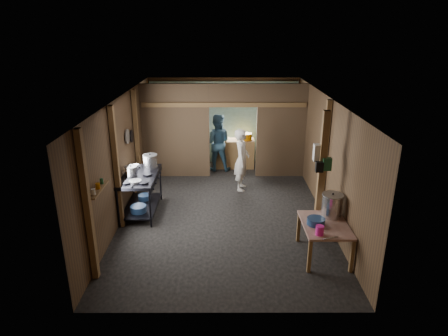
{
  "coord_description": "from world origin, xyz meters",
  "views": [
    {
      "loc": [
        -0.01,
        -8.23,
        4.02
      ],
      "look_at": [
        0.0,
        -0.2,
        1.1
      ],
      "focal_mm": 31.32,
      "sensor_mm": 36.0,
      "label": 1
    }
  ],
  "objects_px": {
    "stove_pot_large": "(150,162)",
    "pink_bucket": "(320,230)",
    "yellow_tub": "(246,137)",
    "cook": "(242,160)",
    "prep_table": "(324,240)",
    "stock_pot": "(332,206)",
    "gas_range": "(141,194)"
  },
  "relations": [
    {
      "from": "stove_pot_large",
      "to": "yellow_tub",
      "type": "bearing_deg",
      "value": 47.8
    },
    {
      "from": "stove_pot_large",
      "to": "stock_pot",
      "type": "xyz_separation_m",
      "value": [
        3.72,
        -1.98,
        -0.19
      ]
    },
    {
      "from": "pink_bucket",
      "to": "yellow_tub",
      "type": "distance_m",
      "value": 5.38
    },
    {
      "from": "gas_range",
      "to": "stove_pot_large",
      "type": "relative_size",
      "value": 4.6
    },
    {
      "from": "stove_pot_large",
      "to": "cook",
      "type": "relative_size",
      "value": 0.21
    },
    {
      "from": "stove_pot_large",
      "to": "cook",
      "type": "distance_m",
      "value": 2.36
    },
    {
      "from": "stock_pot",
      "to": "yellow_tub",
      "type": "xyz_separation_m",
      "value": [
        -1.36,
        4.58,
        0.08
      ]
    },
    {
      "from": "stove_pot_large",
      "to": "yellow_tub",
      "type": "xyz_separation_m",
      "value": [
        2.36,
        2.61,
        -0.12
      ]
    },
    {
      "from": "prep_table",
      "to": "stove_pot_large",
      "type": "height_order",
      "value": "stove_pot_large"
    },
    {
      "from": "gas_range",
      "to": "cook",
      "type": "xyz_separation_m",
      "value": [
        2.34,
        1.38,
        0.35
      ]
    },
    {
      "from": "gas_range",
      "to": "prep_table",
      "type": "bearing_deg",
      "value": -25.9
    },
    {
      "from": "gas_range",
      "to": "stove_pot_large",
      "type": "height_order",
      "value": "stove_pot_large"
    },
    {
      "from": "stock_pot",
      "to": "pink_bucket",
      "type": "bearing_deg",
      "value": -118.32
    },
    {
      "from": "gas_range",
      "to": "pink_bucket",
      "type": "relative_size",
      "value": 9.18
    },
    {
      "from": "prep_table",
      "to": "stock_pot",
      "type": "distance_m",
      "value": 0.65
    },
    {
      "from": "yellow_tub",
      "to": "gas_range",
      "type": "bearing_deg",
      "value": -129.3
    },
    {
      "from": "stove_pot_large",
      "to": "cook",
      "type": "xyz_separation_m",
      "value": [
        2.17,
        0.89,
        -0.26
      ]
    },
    {
      "from": "pink_bucket",
      "to": "cook",
      "type": "xyz_separation_m",
      "value": [
        -1.17,
        3.57,
        0.06
      ]
    },
    {
      "from": "yellow_tub",
      "to": "cook",
      "type": "bearing_deg",
      "value": -96.54
    },
    {
      "from": "stove_pot_large",
      "to": "cook",
      "type": "bearing_deg",
      "value": 22.31
    },
    {
      "from": "stove_pot_large",
      "to": "yellow_tub",
      "type": "relative_size",
      "value": 0.97
    },
    {
      "from": "pink_bucket",
      "to": "stock_pot",
      "type": "bearing_deg",
      "value": 61.68
    },
    {
      "from": "prep_table",
      "to": "pink_bucket",
      "type": "distance_m",
      "value": 0.6
    },
    {
      "from": "pink_bucket",
      "to": "cook",
      "type": "relative_size",
      "value": 0.1
    },
    {
      "from": "stove_pot_large",
      "to": "pink_bucket",
      "type": "relative_size",
      "value": 1.99
    },
    {
      "from": "stock_pot",
      "to": "cook",
      "type": "distance_m",
      "value": 3.26
    },
    {
      "from": "yellow_tub",
      "to": "cook",
      "type": "height_order",
      "value": "cook"
    },
    {
      "from": "gas_range",
      "to": "cook",
      "type": "height_order",
      "value": "cook"
    },
    {
      "from": "prep_table",
      "to": "stock_pot",
      "type": "relative_size",
      "value": 2.41
    },
    {
      "from": "prep_table",
      "to": "yellow_tub",
      "type": "relative_size",
      "value": 3.2
    },
    {
      "from": "stove_pot_large",
      "to": "gas_range",
      "type": "bearing_deg",
      "value": -109.17
    },
    {
      "from": "pink_bucket",
      "to": "gas_range",
      "type": "bearing_deg",
      "value": 148.01
    }
  ]
}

